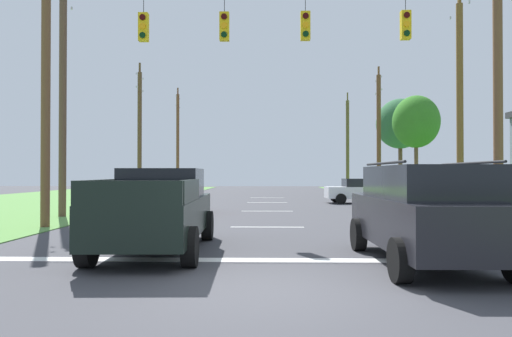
# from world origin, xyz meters

# --- Properties ---
(ground_plane) EXTENTS (120.00, 120.00, 0.00)m
(ground_plane) POSITION_xyz_m (0.00, 0.00, 0.00)
(ground_plane) COLOR #3D3D42
(stop_bar_stripe) EXTENTS (13.14, 0.45, 0.01)m
(stop_bar_stripe) POSITION_xyz_m (0.00, 2.39, 0.00)
(stop_bar_stripe) COLOR white
(stop_bar_stripe) RESTS_ON ground
(lane_dash_0) EXTENTS (2.50, 0.15, 0.01)m
(lane_dash_0) POSITION_xyz_m (0.00, 8.39, 0.00)
(lane_dash_0) COLOR white
(lane_dash_0) RESTS_ON ground
(lane_dash_1) EXTENTS (2.50, 0.15, 0.01)m
(lane_dash_1) POSITION_xyz_m (0.00, 15.08, 0.00)
(lane_dash_1) COLOR white
(lane_dash_1) RESTS_ON ground
(lane_dash_2) EXTENTS (2.50, 0.15, 0.01)m
(lane_dash_2) POSITION_xyz_m (0.00, 21.78, 0.00)
(lane_dash_2) COLOR white
(lane_dash_2) RESTS_ON ground
(lane_dash_3) EXTENTS (2.50, 0.15, 0.01)m
(lane_dash_3) POSITION_xyz_m (0.00, 27.66, 0.00)
(lane_dash_3) COLOR white
(lane_dash_3) RESTS_ON ground
(overhead_signal_span) EXTENTS (15.44, 0.31, 8.33)m
(overhead_signal_span) POSITION_xyz_m (0.07, 8.04, 4.63)
(overhead_signal_span) COLOR brown
(overhead_signal_span) RESTS_ON ground
(pickup_truck) EXTENTS (2.44, 5.47, 1.95)m
(pickup_truck) POSITION_xyz_m (-2.57, 3.49, 0.97)
(pickup_truck) COLOR black
(pickup_truck) RESTS_ON ground
(suv_black) EXTENTS (2.27, 4.83, 2.05)m
(suv_black) POSITION_xyz_m (3.17, 2.01, 1.06)
(suv_black) COLOR black
(suv_black) RESTS_ON ground
(distant_car_crossing_white) EXTENTS (4.36, 2.13, 1.52)m
(distant_car_crossing_white) POSITION_xyz_m (5.79, 21.26, 0.79)
(distant_car_crossing_white) COLOR silver
(distant_car_crossing_white) RESTS_ON ground
(distant_car_oncoming) EXTENTS (2.30, 4.43, 1.52)m
(distant_car_oncoming) POSITION_xyz_m (-4.11, 13.82, 0.79)
(distant_car_oncoming) COLOR maroon
(distant_car_oncoming) RESTS_ON ground
(utility_pole_mid_right) EXTENTS (0.28, 2.00, 9.83)m
(utility_pole_mid_right) POSITION_xyz_m (8.15, 12.29, 4.72)
(utility_pole_mid_right) COLOR brown
(utility_pole_mid_right) RESTS_ON ground
(utility_pole_far_right) EXTENTS (0.31, 1.80, 9.40)m
(utility_pole_far_right) POSITION_xyz_m (7.88, 25.32, 4.65)
(utility_pole_far_right) COLOR brown
(utility_pole_far_right) RESTS_ON ground
(utility_pole_near_left) EXTENTS (0.32, 2.00, 9.87)m
(utility_pole_near_left) POSITION_xyz_m (7.96, 38.41, 4.69)
(utility_pole_near_left) COLOR brown
(utility_pole_near_left) RESTS_ON ground
(utility_pole_far_left) EXTENTS (0.30, 1.76, 10.94)m
(utility_pole_far_left) POSITION_xyz_m (-8.61, 11.80, 5.41)
(utility_pole_far_left) COLOR brown
(utility_pole_far_left) RESTS_ON ground
(utility_pole_distant_right) EXTENTS (0.30, 1.79, 9.64)m
(utility_pole_distant_right) POSITION_xyz_m (-8.98, 24.82, 4.76)
(utility_pole_distant_right) COLOR brown
(utility_pole_distant_right) RESTS_ON ground
(utility_pole_distant_left) EXTENTS (0.29, 1.82, 10.15)m
(utility_pole_distant_left) POSITION_xyz_m (-8.65, 36.94, 5.05)
(utility_pole_distant_left) COLOR brown
(utility_pole_distant_left) RESTS_ON ground
(tree_roadside_right) EXTENTS (3.00, 3.00, 6.88)m
(tree_roadside_right) POSITION_xyz_m (9.64, 22.66, 5.16)
(tree_roadside_right) COLOR brown
(tree_roadside_right) RESTS_ON ground
(tree_roadside_far_right) EXTENTS (3.61, 3.61, 7.54)m
(tree_roadside_far_right) POSITION_xyz_m (10.15, 27.98, 5.61)
(tree_roadside_far_right) COLOR brown
(tree_roadside_far_right) RESTS_ON ground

